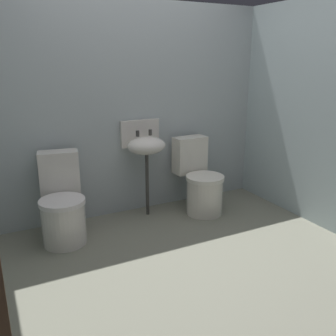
% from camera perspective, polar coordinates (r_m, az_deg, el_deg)
% --- Properties ---
extents(ground_plane, '(3.38, 2.63, 0.08)m').
position_cam_1_polar(ground_plane, '(3.21, 2.32, -14.08)').
color(ground_plane, slate).
extents(wall_back, '(3.38, 0.10, 2.15)m').
position_cam_1_polar(wall_back, '(3.85, -6.05, 8.78)').
color(wall_back, '#A3AEB1').
rests_on(wall_back, ground).
extents(wall_right, '(0.10, 2.43, 2.15)m').
position_cam_1_polar(wall_right, '(3.86, 22.34, 7.65)').
color(wall_right, '#9FB0B2').
rests_on(wall_right, ground).
extents(toilet_left, '(0.47, 0.64, 0.78)m').
position_cam_1_polar(toilet_left, '(3.45, -16.08, -5.72)').
color(toilet_left, silver).
rests_on(toilet_left, ground).
extents(toilet_right, '(0.42, 0.61, 0.78)m').
position_cam_1_polar(toilet_right, '(3.95, 5.00, -2.24)').
color(toilet_right, silver).
rests_on(toilet_right, ground).
extents(sink, '(0.42, 0.35, 0.99)m').
position_cam_1_polar(sink, '(3.74, -3.52, 3.63)').
color(sink, '#393734').
rests_on(sink, ground).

